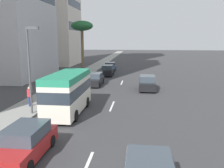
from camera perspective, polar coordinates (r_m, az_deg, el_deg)
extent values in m
plane|color=#38383A|center=(36.55, 2.85, 1.45)|extent=(198.00, 198.00, 0.00)
cube|color=gray|center=(37.64, -7.87, 1.74)|extent=(162.00, 3.02, 0.15)
cube|color=silver|center=(11.62, -6.22, -19.30)|extent=(3.20, 0.16, 0.01)
cube|color=silver|center=(21.18, 0.02, -5.26)|extent=(3.20, 0.16, 0.01)
cube|color=silver|center=(32.62, 2.38, 0.36)|extent=(3.20, 0.16, 0.01)
cube|color=black|center=(38.77, -1.06, 2.87)|extent=(4.03, 1.76, 0.83)
cube|color=#38424C|center=(38.87, -1.03, 4.02)|extent=(2.22, 1.62, 0.68)
cylinder|color=black|center=(37.48, -0.08, 2.19)|extent=(0.64, 0.22, 0.64)
cylinder|color=black|center=(37.70, -2.54, 2.23)|extent=(0.64, 0.22, 0.64)
cylinder|color=black|center=(39.94, 0.33, 2.70)|extent=(0.64, 0.22, 0.64)
cylinder|color=black|center=(40.15, -1.97, 2.74)|extent=(0.64, 0.22, 0.64)
cube|color=silver|center=(19.26, -10.38, -2.53)|extent=(6.63, 2.23, 2.49)
cube|color=#268C66|center=(18.98, -10.53, 1.84)|extent=(6.63, 2.23, 0.47)
cube|color=#28333D|center=(19.15, -10.43, -1.15)|extent=(6.65, 2.24, 0.83)
cylinder|color=black|center=(17.47, -8.74, -7.44)|extent=(0.84, 0.26, 0.84)
cylinder|color=black|center=(18.13, -15.28, -7.02)|extent=(0.84, 0.26, 0.84)
cylinder|color=black|center=(21.05, -5.99, -4.25)|extent=(0.84, 0.26, 0.84)
cylinder|color=black|center=(21.60, -11.51, -4.03)|extent=(0.84, 0.26, 0.84)
cube|color=black|center=(30.66, -4.11, 0.73)|extent=(4.70, 1.76, 0.77)
cube|color=#38424C|center=(30.78, -4.04, 2.08)|extent=(2.59, 1.62, 0.63)
cylinder|color=black|center=(29.15, -3.07, -0.25)|extent=(0.64, 0.22, 0.64)
cylinder|color=black|center=(29.47, -6.17, -0.18)|extent=(0.64, 0.22, 0.64)
cylinder|color=black|center=(31.98, -2.20, 0.73)|extent=(0.64, 0.22, 0.64)
cylinder|color=black|center=(32.27, -5.04, 0.78)|extent=(0.64, 0.22, 0.64)
cube|color=#A51E1E|center=(12.92, -20.08, -13.92)|extent=(4.44, 1.84, 0.78)
cube|color=#38424C|center=(12.84, -19.83, -10.65)|extent=(2.44, 1.69, 0.64)
cylinder|color=black|center=(11.58, -19.24, -18.21)|extent=(0.64, 0.22, 0.64)
cylinder|color=black|center=(13.84, -14.20, -13.02)|extent=(0.64, 0.22, 0.64)
cylinder|color=black|center=(14.50, -20.61, -12.27)|extent=(0.64, 0.22, 0.64)
cube|color=#1E478C|center=(44.58, -0.42, 3.85)|extent=(4.09, 1.85, 0.78)
cube|color=#38424C|center=(44.71, -0.39, 4.78)|extent=(2.25, 1.70, 0.64)
cylinder|color=black|center=(43.27, 0.50, 3.31)|extent=(0.64, 0.22, 0.64)
cylinder|color=black|center=(43.48, -1.74, 3.34)|extent=(0.64, 0.22, 0.64)
cylinder|color=black|center=(45.77, 0.84, 3.71)|extent=(0.64, 0.22, 0.64)
cylinder|color=black|center=(45.97, -1.28, 3.74)|extent=(0.64, 0.22, 0.64)
cube|color=black|center=(28.06, 8.37, -0.20)|extent=(4.18, 1.82, 0.84)
cube|color=#38424C|center=(27.72, 8.43, 1.28)|extent=(2.30, 1.67, 0.69)
cylinder|color=black|center=(29.37, 6.65, -0.23)|extent=(0.64, 0.22, 0.64)
cylinder|color=black|center=(29.42, 9.91, -0.29)|extent=(0.64, 0.22, 0.64)
cylinder|color=black|center=(26.83, 6.65, -1.25)|extent=(0.64, 0.22, 0.64)
cylinder|color=black|center=(26.88, 10.22, -1.33)|extent=(0.64, 0.22, 0.64)
cylinder|color=navy|center=(21.64, -19.06, -3.99)|extent=(0.14, 0.14, 0.82)
cylinder|color=navy|center=(21.78, -18.88, -3.89)|extent=(0.14, 0.14, 0.82)
cube|color=red|center=(21.55, -19.08, -2.06)|extent=(0.23, 0.32, 0.65)
sphere|color=beige|center=(21.46, -19.15, -0.93)|extent=(0.22, 0.22, 0.22)
cylinder|color=#4C8C66|center=(28.35, -12.09, -0.23)|extent=(0.14, 0.14, 0.87)
cylinder|color=#4C8C66|center=(28.50, -11.99, -0.17)|extent=(0.14, 0.14, 0.87)
cube|color=beige|center=(28.29, -12.10, 1.36)|extent=(0.36, 0.39, 0.69)
sphere|color=tan|center=(28.22, -12.13, 2.29)|extent=(0.24, 0.24, 0.24)
cylinder|color=#333338|center=(22.90, -18.80, -3.11)|extent=(0.14, 0.14, 0.88)
cylinder|color=#333338|center=(23.04, -18.63, -3.02)|extent=(0.14, 0.14, 0.88)
cube|color=beige|center=(22.81, -18.83, -1.13)|extent=(0.37, 0.30, 0.70)
sphere|color=beige|center=(22.72, -18.90, 0.03)|extent=(0.24, 0.24, 0.24)
cylinder|color=brown|center=(39.05, -7.01, 7.52)|extent=(0.42, 0.42, 7.23)
ellipsoid|color=#236033|center=(39.05, -7.15, 13.59)|extent=(3.46, 3.46, 1.56)
cylinder|color=#4C4C51|center=(19.07, -19.05, 2.95)|extent=(0.14, 0.14, 6.59)
cube|color=#4C4C51|center=(18.76, -18.37, 12.51)|extent=(0.24, 0.90, 0.20)
cube|color=#2D3847|center=(56.46, -8.71, 13.34)|extent=(10.34, 0.08, 1.71)
cube|color=#2D3847|center=(56.92, -8.85, 18.30)|extent=(10.34, 0.08, 1.71)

